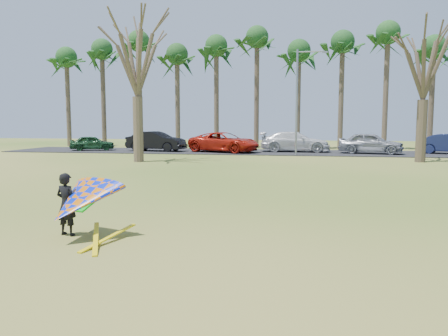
% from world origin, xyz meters
% --- Properties ---
extents(ground, '(100.00, 100.00, 0.00)m').
position_xyz_m(ground, '(0.00, 0.00, 0.00)').
color(ground, '#295A13').
rests_on(ground, ground).
extents(parking_strip, '(46.00, 7.00, 0.06)m').
position_xyz_m(parking_strip, '(0.00, 25.00, 0.03)').
color(parking_strip, black).
rests_on(parking_strip, ground).
extents(palm_0, '(4.84, 4.84, 10.84)m').
position_xyz_m(palm_0, '(-22.00, 31.00, 9.17)').
color(palm_0, '#4B3C2D').
rests_on(palm_0, ground).
extents(palm_1, '(4.84, 4.84, 11.54)m').
position_xyz_m(palm_1, '(-18.00, 31.00, 9.85)').
color(palm_1, '#453829').
rests_on(palm_1, ground).
extents(palm_2, '(4.84, 4.84, 12.24)m').
position_xyz_m(palm_2, '(-14.00, 31.00, 10.52)').
color(palm_2, brown).
rests_on(palm_2, ground).
extents(palm_3, '(4.84, 4.84, 10.84)m').
position_xyz_m(palm_3, '(-10.00, 31.00, 9.17)').
color(palm_3, '#483A2B').
rests_on(palm_3, ground).
extents(palm_4, '(4.84, 4.84, 11.54)m').
position_xyz_m(palm_4, '(-6.00, 31.00, 9.85)').
color(palm_4, '#4A3C2C').
rests_on(palm_4, ground).
extents(palm_5, '(4.84, 4.84, 12.24)m').
position_xyz_m(palm_5, '(-2.00, 31.00, 10.52)').
color(palm_5, '#4C3B2D').
rests_on(palm_5, ground).
extents(palm_6, '(4.84, 4.84, 10.84)m').
position_xyz_m(palm_6, '(2.00, 31.00, 9.17)').
color(palm_6, brown).
rests_on(palm_6, ground).
extents(palm_7, '(4.84, 4.84, 11.54)m').
position_xyz_m(palm_7, '(6.00, 31.00, 9.85)').
color(palm_7, '#483B2B').
rests_on(palm_7, ground).
extents(palm_8, '(4.84, 4.84, 12.24)m').
position_xyz_m(palm_8, '(10.00, 31.00, 10.52)').
color(palm_8, brown).
rests_on(palm_8, ground).
extents(palm_9, '(4.84, 4.84, 10.84)m').
position_xyz_m(palm_9, '(14.00, 31.00, 9.17)').
color(palm_9, '#46392A').
rests_on(palm_9, ground).
extents(bare_tree_left, '(6.60, 6.60, 9.70)m').
position_xyz_m(bare_tree_left, '(-8.00, 15.00, 6.92)').
color(bare_tree_left, brown).
rests_on(bare_tree_left, ground).
extents(bare_tree_right, '(6.27, 6.27, 9.21)m').
position_xyz_m(bare_tree_right, '(10.00, 18.00, 6.57)').
color(bare_tree_right, '#453829').
rests_on(bare_tree_right, ground).
extents(streetlight, '(2.28, 0.18, 8.00)m').
position_xyz_m(streetlight, '(2.16, 22.00, 4.46)').
color(streetlight, gray).
rests_on(streetlight, ground).
extents(car_0, '(4.12, 2.83, 1.30)m').
position_xyz_m(car_0, '(-15.89, 24.15, 0.71)').
color(car_0, '#1A4122').
rests_on(car_0, parking_strip).
extents(car_1, '(5.34, 2.50, 1.69)m').
position_xyz_m(car_1, '(-10.02, 24.33, 0.91)').
color(car_1, black).
rests_on(car_1, parking_strip).
extents(car_2, '(6.56, 4.62, 1.66)m').
position_xyz_m(car_2, '(-3.96, 24.05, 0.89)').
color(car_2, '#B01B0E').
rests_on(car_2, parking_strip).
extents(car_3, '(5.86, 2.45, 1.69)m').
position_xyz_m(car_3, '(1.87, 25.61, 0.91)').
color(car_3, silver).
rests_on(car_3, parking_strip).
extents(car_4, '(5.29, 3.15, 1.69)m').
position_xyz_m(car_4, '(7.86, 24.42, 0.90)').
color(car_4, gray).
rests_on(car_4, parking_strip).
extents(kite_flyer, '(2.13, 2.39, 2.02)m').
position_xyz_m(kite_flyer, '(-2.37, -3.10, 0.84)').
color(kite_flyer, black).
rests_on(kite_flyer, ground).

